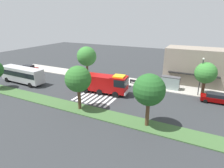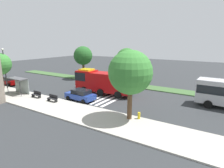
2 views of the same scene
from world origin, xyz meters
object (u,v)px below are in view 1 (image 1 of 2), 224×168
Objects in this scene: sidewalk_tree_center at (206,73)px; fire_hydrant at (83,76)px; parked_car_mid at (117,82)px; bench_west_of_shelter at (134,81)px; median_tree_center at (149,90)px; bus_stop_shelter at (170,81)px; parked_car_east at (216,98)px; fire_truck at (105,83)px; bench_near_shelter at (149,84)px; parked_car_west at (29,68)px; street_lamp at (201,74)px; median_tree_west at (78,79)px; sidewalk_tree_far_west at (87,56)px; transit_bus at (22,74)px.

sidewalk_tree_center is 8.57× the size of fire_hydrant.
parked_car_mid is 2.72× the size of bench_west_of_shelter.
median_tree_center is (9.81, -12.03, 4.18)m from parked_car_mid.
bus_stop_shelter is 14.94m from median_tree_center.
parked_car_mid is 17.96m from parked_car_east.
fire_truck is 5.99× the size of bench_near_shelter.
parked_car_west is at bearing 161.26° from median_tree_center.
parked_car_east is 0.71× the size of street_lamp.
median_tree_west reaches higher than bench_near_shelter.
parked_car_mid is 2.72× the size of bench_near_shelter.
street_lamp is (5.13, -0.78, 2.22)m from bus_stop_shelter.
parked_car_east is 27.62m from fire_hydrant.
fire_hydrant is at bearing 173.86° from parked_car_east.
fire_truck is at bearing -158.07° from street_lamp.
bench_west_of_shelter is 0.22× the size of sidewalk_tree_far_west.
fire_truck is at bearing -113.64° from bench_west_of_shelter.
transit_bus is at bearing -50.57° from parked_car_west.
fire_hydrant is at bearing 3.49° from parked_car_west.
fire_truck is 1.43× the size of median_tree_west.
parked_car_west is 35.82m from bus_stop_shelter.
bench_near_shelter is 9.82m from street_lamp.
sidewalk_tree_center reaches higher than parked_car_east.
median_tree_center is at bearing -75.71° from bench_near_shelter.
bench_near_shelter is 15.48m from sidewalk_tree_far_west.
sidewalk_tree_far_west is at bearing 136.04° from fire_truck.
median_tree_center is (28.86, -4.72, 2.98)m from transit_bus.
parked_car_mid is at bearing 86.66° from median_tree_west.
street_lamp is 0.95× the size of sidewalk_tree_far_west.
transit_bus reaches higher than bus_stop_shelter.
parked_car_mid is 0.41× the size of transit_bus.
bench_near_shelter is 15.72m from fire_hydrant.
median_tree_center reaches higher than sidewalk_tree_center.
median_tree_center reaches higher than bench_west_of_shelter.
fire_hydrant is at bearing 144.74° from median_tree_center.
median_tree_center is at bearing -37.48° from sidewalk_tree_far_west.
street_lamp is at bearing -163.52° from transit_bus.
transit_bus is at bearing -136.37° from fire_hydrant.
median_tree_west is at bearing -97.08° from fire_truck.
median_tree_center is at bearing 172.31° from transit_bus.
parked_car_east is at bearing -18.16° from bus_stop_shelter.
median_tree_west reaches higher than parked_car_mid.
sidewalk_tree_center is at bearing 30.03° from street_lamp.
sidewalk_tree_far_west is 1.07× the size of median_tree_west.
parked_car_mid reaches higher than bench_west_of_shelter.
parked_car_mid is 15.67m from street_lamp.
median_tree_center is at bearing -41.35° from fire_truck.
street_lamp is at bearing 8.43° from parked_car_mid.
fire_truck is at bearing 87.98° from median_tree_west.
street_lamp reaches higher than sidewalk_tree_center.
bus_stop_shelter is 0.52× the size of median_tree_west.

